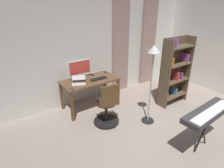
{
  "coord_description": "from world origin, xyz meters",
  "views": [
    {
      "loc": [
        2.61,
        1.23,
        2.45
      ],
      "look_at": [
        0.48,
        -1.84,
        0.79
      ],
      "focal_mm": 29.62,
      "sensor_mm": 36.0,
      "label": 1
    }
  ],
  "objects_px": {
    "computer_keyboard": "(99,79)",
    "cell_phone_by_monitor": "(92,75)",
    "laptop": "(79,82)",
    "piano_keyboard": "(208,113)",
    "desk": "(90,83)",
    "floor_lamp": "(153,66)",
    "cell_phone_face_up": "(72,89)",
    "bookshelf": "(174,71)",
    "computer_mouse": "(105,72)",
    "computer_monitor": "(80,68)",
    "office_chair": "(107,106)"
  },
  "relations": [
    {
      "from": "piano_keyboard",
      "to": "floor_lamp",
      "type": "xyz_separation_m",
      "value": [
        0.2,
        -1.15,
        0.56
      ]
    },
    {
      "from": "floor_lamp",
      "to": "cell_phone_face_up",
      "type": "bearing_deg",
      "value": -38.05
    },
    {
      "from": "cell_phone_face_up",
      "to": "bookshelf",
      "type": "relative_size",
      "value": 0.08
    },
    {
      "from": "computer_keyboard",
      "to": "laptop",
      "type": "bearing_deg",
      "value": -2.61
    },
    {
      "from": "piano_keyboard",
      "to": "cell_phone_face_up",
      "type": "bearing_deg",
      "value": -58.22
    },
    {
      "from": "cell_phone_face_up",
      "to": "floor_lamp",
      "type": "relative_size",
      "value": 0.08
    },
    {
      "from": "office_chair",
      "to": "cell_phone_by_monitor",
      "type": "distance_m",
      "value": 1.17
    },
    {
      "from": "office_chair",
      "to": "piano_keyboard",
      "type": "height_order",
      "value": "office_chair"
    },
    {
      "from": "desk",
      "to": "office_chair",
      "type": "bearing_deg",
      "value": 85.94
    },
    {
      "from": "computer_keyboard",
      "to": "cell_phone_by_monitor",
      "type": "distance_m",
      "value": 0.33
    },
    {
      "from": "cell_phone_face_up",
      "to": "floor_lamp",
      "type": "height_order",
      "value": "floor_lamp"
    },
    {
      "from": "desk",
      "to": "cell_phone_face_up",
      "type": "xyz_separation_m",
      "value": [
        0.57,
        0.25,
        0.1
      ]
    },
    {
      "from": "desk",
      "to": "office_chair",
      "type": "distance_m",
      "value": 0.88
    },
    {
      "from": "cell_phone_by_monitor",
      "to": "floor_lamp",
      "type": "bearing_deg",
      "value": 91.45
    },
    {
      "from": "desk",
      "to": "computer_keyboard",
      "type": "xyz_separation_m",
      "value": [
        -0.2,
        0.09,
        0.11
      ]
    },
    {
      "from": "computer_keyboard",
      "to": "bookshelf",
      "type": "relative_size",
      "value": 0.25
    },
    {
      "from": "office_chair",
      "to": "cell_phone_face_up",
      "type": "distance_m",
      "value": 0.84
    },
    {
      "from": "computer_mouse",
      "to": "computer_keyboard",
      "type": "bearing_deg",
      "value": 37.15
    },
    {
      "from": "piano_keyboard",
      "to": "computer_monitor",
      "type": "bearing_deg",
      "value": -71.1
    },
    {
      "from": "bookshelf",
      "to": "piano_keyboard",
      "type": "bearing_deg",
      "value": 57.28
    },
    {
      "from": "computer_mouse",
      "to": "cell_phone_by_monitor",
      "type": "distance_m",
      "value": 0.38
    },
    {
      "from": "piano_keyboard",
      "to": "cell_phone_by_monitor",
      "type": "bearing_deg",
      "value": -77.41
    },
    {
      "from": "desk",
      "to": "computer_mouse",
      "type": "height_order",
      "value": "computer_mouse"
    },
    {
      "from": "desk",
      "to": "piano_keyboard",
      "type": "height_order",
      "value": "piano_keyboard"
    },
    {
      "from": "desk",
      "to": "cell_phone_by_monitor",
      "type": "bearing_deg",
      "value": -129.21
    },
    {
      "from": "office_chair",
      "to": "laptop",
      "type": "xyz_separation_m",
      "value": [
        0.25,
        -0.79,
        0.34
      ]
    },
    {
      "from": "computer_monitor",
      "to": "computer_keyboard",
      "type": "relative_size",
      "value": 1.38
    },
    {
      "from": "computer_monitor",
      "to": "bookshelf",
      "type": "distance_m",
      "value": 2.35
    },
    {
      "from": "desk",
      "to": "laptop",
      "type": "height_order",
      "value": "laptop"
    },
    {
      "from": "cell_phone_by_monitor",
      "to": "cell_phone_face_up",
      "type": "distance_m",
      "value": 0.91
    },
    {
      "from": "cell_phone_by_monitor",
      "to": "laptop",
      "type": "bearing_deg",
      "value": 12.92
    },
    {
      "from": "office_chair",
      "to": "bookshelf",
      "type": "xyz_separation_m",
      "value": [
        -1.94,
        0.11,
        0.41
      ]
    },
    {
      "from": "computer_monitor",
      "to": "desk",
      "type": "bearing_deg",
      "value": 118.91
    },
    {
      "from": "laptop",
      "to": "bookshelf",
      "type": "bearing_deg",
      "value": -175.84
    },
    {
      "from": "desk",
      "to": "computer_monitor",
      "type": "xyz_separation_m",
      "value": [
        0.13,
        -0.24,
        0.36
      ]
    },
    {
      "from": "desk",
      "to": "computer_mouse",
      "type": "xyz_separation_m",
      "value": [
        -0.57,
        -0.19,
        0.12
      ]
    },
    {
      "from": "computer_monitor",
      "to": "floor_lamp",
      "type": "height_order",
      "value": "floor_lamp"
    },
    {
      "from": "bookshelf",
      "to": "computer_mouse",
      "type": "bearing_deg",
      "value": -41.68
    },
    {
      "from": "cell_phone_face_up",
      "to": "bookshelf",
      "type": "bearing_deg",
      "value": 170.83
    },
    {
      "from": "computer_keyboard",
      "to": "bookshelf",
      "type": "bearing_deg",
      "value": 152.31
    },
    {
      "from": "cell_phone_by_monitor",
      "to": "cell_phone_face_up",
      "type": "xyz_separation_m",
      "value": [
        0.77,
        0.49,
        0.0
      ]
    },
    {
      "from": "computer_keyboard",
      "to": "floor_lamp",
      "type": "bearing_deg",
      "value": 114.49
    },
    {
      "from": "cell_phone_face_up",
      "to": "computer_keyboard",
      "type": "bearing_deg",
      "value": -160.88
    },
    {
      "from": "computer_keyboard",
      "to": "cell_phone_by_monitor",
      "type": "xyz_separation_m",
      "value": [
        0.0,
        -0.33,
        -0.01
      ]
    },
    {
      "from": "cell_phone_by_monitor",
      "to": "bookshelf",
      "type": "xyz_separation_m",
      "value": [
        -1.68,
        1.21,
        0.11
      ]
    },
    {
      "from": "office_chair",
      "to": "cell_phone_by_monitor",
      "type": "relative_size",
      "value": 6.82
    },
    {
      "from": "computer_keyboard",
      "to": "floor_lamp",
      "type": "relative_size",
      "value": 0.24
    },
    {
      "from": "piano_keyboard",
      "to": "laptop",
      "type": "bearing_deg",
      "value": -65.07
    },
    {
      "from": "desk",
      "to": "cell_phone_face_up",
      "type": "bearing_deg",
      "value": 23.97
    },
    {
      "from": "desk",
      "to": "floor_lamp",
      "type": "height_order",
      "value": "floor_lamp"
    }
  ]
}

